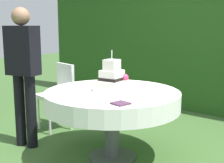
% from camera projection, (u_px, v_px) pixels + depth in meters
% --- Properties ---
extents(ground_plane, '(20.00, 20.00, 0.00)m').
position_uv_depth(ground_plane, '(112.00, 157.00, 3.35)').
color(ground_plane, '#3D602D').
extents(foliage_hedge, '(6.63, 0.42, 2.94)m').
position_uv_depth(foliage_hedge, '(208.00, 21.00, 4.92)').
color(foliage_hedge, '#234C19').
rests_on(foliage_hedge, ground_plane).
extents(cake_table, '(1.41, 1.41, 0.73)m').
position_uv_depth(cake_table, '(112.00, 100.00, 3.23)').
color(cake_table, '#4C4C51').
rests_on(cake_table, ground_plane).
extents(wedding_cake, '(0.31, 0.31, 0.42)m').
position_uv_depth(wedding_cake, '(112.00, 80.00, 3.21)').
color(wedding_cake, white).
rests_on(wedding_cake, cake_table).
extents(serving_plate_near, '(0.10, 0.10, 0.01)m').
position_uv_depth(serving_plate_near, '(139.00, 86.00, 3.47)').
color(serving_plate_near, white).
rests_on(serving_plate_near, cake_table).
extents(serving_plate_far, '(0.11, 0.11, 0.01)m').
position_uv_depth(serving_plate_far, '(96.00, 84.00, 3.54)').
color(serving_plate_far, white).
rests_on(serving_plate_far, cake_table).
extents(serving_plate_left, '(0.15, 0.15, 0.01)m').
position_uv_depth(serving_plate_left, '(156.00, 92.00, 3.16)').
color(serving_plate_left, white).
rests_on(serving_plate_left, cake_table).
extents(napkin_stack, '(0.16, 0.16, 0.01)m').
position_uv_depth(napkin_stack, '(121.00, 103.00, 2.68)').
color(napkin_stack, '#4C2D47').
rests_on(napkin_stack, cake_table).
extents(garden_chair, '(0.47, 0.47, 0.89)m').
position_uv_depth(garden_chair, '(59.00, 90.00, 4.20)').
color(garden_chair, white).
rests_on(garden_chair, ground_plane).
extents(standing_person, '(0.40, 0.29, 1.60)m').
position_uv_depth(standing_person, '(23.00, 68.00, 3.50)').
color(standing_person, black).
rests_on(standing_person, ground_plane).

